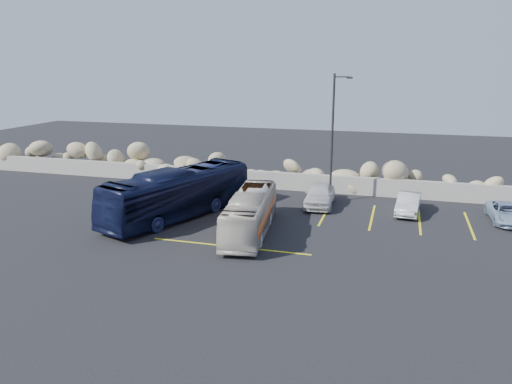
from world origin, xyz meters
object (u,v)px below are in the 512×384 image
(tour_coach, at_px, (178,193))
(car_b, at_px, (408,204))
(lamppost, at_px, (333,135))
(car_d, at_px, (507,213))
(vintage_bus, at_px, (250,213))
(car_a, at_px, (320,195))

(tour_coach, distance_m, car_b, 13.43)
(lamppost, height_order, car_d, lamppost)
(lamppost, xyz_separation_m, tour_coach, (-7.93, -5.58, -2.89))
(car_b, xyz_separation_m, car_d, (5.27, -0.22, -0.07))
(vintage_bus, xyz_separation_m, car_b, (7.89, 5.99, -0.48))
(vintage_bus, bearing_deg, lamppost, 58.37)
(car_d, bearing_deg, car_b, 174.78)
(vintage_bus, height_order, car_a, vintage_bus)
(vintage_bus, distance_m, car_d, 14.38)
(tour_coach, bearing_deg, car_b, 39.80)
(car_a, xyz_separation_m, car_b, (5.26, -0.16, -0.12))
(car_a, relative_size, car_b, 1.17)
(car_b, distance_m, car_d, 5.28)
(car_a, distance_m, car_d, 10.54)
(tour_coach, xyz_separation_m, car_a, (7.38, 4.63, -0.69))
(car_a, bearing_deg, lamppost, 56.96)
(vintage_bus, bearing_deg, tour_coach, 154.80)
(lamppost, distance_m, tour_coach, 10.12)
(tour_coach, distance_m, car_a, 8.74)
(car_a, distance_m, car_b, 5.26)
(lamppost, bearing_deg, car_b, -13.32)
(lamppost, xyz_separation_m, car_b, (4.70, -1.11, -3.70))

